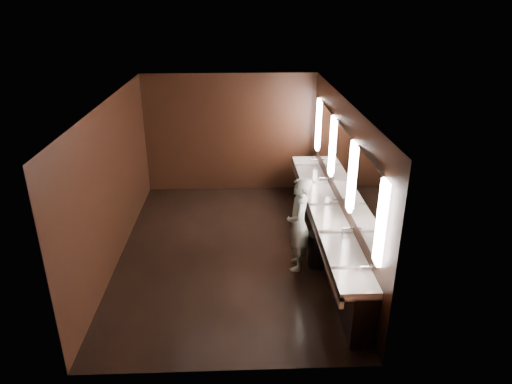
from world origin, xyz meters
TOP-DOWN VIEW (x-y plane):
  - floor at (0.00, 0.00)m, footprint 6.00×6.00m
  - ceiling at (0.00, 0.00)m, footprint 4.00×6.00m
  - wall_back at (0.00, 3.00)m, footprint 4.00×0.02m
  - wall_front at (0.00, -3.00)m, footprint 4.00×0.02m
  - wall_left at (-2.00, 0.00)m, footprint 0.02×6.00m
  - wall_right at (2.00, 0.00)m, footprint 0.02×6.00m
  - sink_counter at (1.79, 0.00)m, footprint 0.55×5.40m
  - mirror_band at (1.98, -0.00)m, footprint 0.06×5.03m
  - person at (1.19, -0.61)m, footprint 0.48×0.66m
  - trash_bin at (1.58, -0.57)m, footprint 0.49×0.49m

SIDE VIEW (x-z plane):
  - floor at x=0.00m, z-range 0.00..0.00m
  - trash_bin at x=1.58m, z-range 0.00..0.61m
  - sink_counter at x=1.79m, z-range -0.01..1.00m
  - person at x=1.19m, z-range 0.00..1.67m
  - wall_back at x=0.00m, z-range 0.00..2.80m
  - wall_front at x=0.00m, z-range 0.00..2.80m
  - wall_left at x=-2.00m, z-range 0.00..2.80m
  - wall_right at x=2.00m, z-range 0.00..2.80m
  - mirror_band at x=1.98m, z-range 1.17..2.32m
  - ceiling at x=0.00m, z-range 2.79..2.81m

